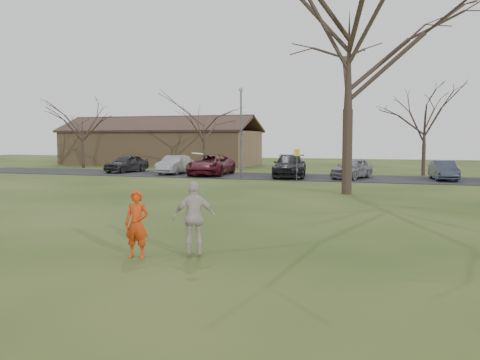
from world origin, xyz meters
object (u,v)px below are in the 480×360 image
Objects in this scene: car_2 at (211,165)px; player_defender at (137,224)px; car_1 at (175,165)px; car_3 at (290,166)px; car_4 at (352,168)px; lamp_post at (241,121)px; car_0 at (127,163)px; car_5 at (443,170)px; big_tree at (349,52)px; building at (161,146)px; catching_play at (194,217)px.

player_defender is at bearing -76.38° from car_2.
player_defender reaches higher than car_2.
car_3 is at bearing -5.61° from car_1.
car_4 is (4.32, 0.09, -0.08)m from car_3.
player_defender is at bearing -77.87° from lamp_post.
car_0 reaches higher than car_5.
car_2 is at bearing 144.84° from lamp_post.
car_3 is at bearing 3.43° from car_0.
big_tree is (5.02, -9.47, 6.18)m from car_3.
building reaches higher than player_defender.
car_1 is 1.81× the size of catching_play.
player_defender reaches higher than car_1.
lamp_post is (10.73, -3.03, 3.22)m from car_0.
big_tree is (22.00, -23.00, 5.07)m from building.
catching_play reaches higher than car_2.
big_tree is (0.70, -9.56, 6.26)m from car_4.
car_5 is 0.28× the size of big_tree.
car_4 reaches higher than car_5.
car_0 is 11.60m from lamp_post.
car_4 is 0.20× the size of building.
player_defender is 0.38× the size of car_4.
building is 20.99m from lamp_post.
car_2 is 2.32× the size of catching_play.
car_0 is 23.86m from car_5.
car_1 is at bearing 1.48° from car_0.
car_2 is 0.88× the size of lamp_post.
lamp_post reaches higher than car_0.
player_defender is 24.93m from car_3.
car_3 is at bearing -5.78° from car_2.
car_0 is 0.98× the size of car_1.
lamp_post is 11.38m from big_tree.
car_4 is at bearing 4.77° from car_0.
catching_play reaches higher than car_1.
player_defender is 26.27m from car_2.
catching_play is 16.19m from big_tree.
car_3 is 0.86× the size of lamp_post.
car_3 is 1.40× the size of car_5.
car_3 is at bearing -38.56° from building.
car_3 is at bearing 33.47° from lamp_post.
player_defender is 42.81m from building.
player_defender is at bearing -77.81° from car_4.
catching_play is at bearing -74.62° from lamp_post.
lamp_post is (-4.92, 22.89, 3.18)m from player_defender.
car_2 is at bearing 174.13° from car_5.
player_defender is 0.08× the size of building.
big_tree is at bearing -124.40° from car_5.
car_1 is at bearing 108.02° from player_defender.
player_defender reaches higher than car_4.
car_5 is (5.83, 0.58, -0.07)m from car_4.
player_defender is 26.81m from car_5.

